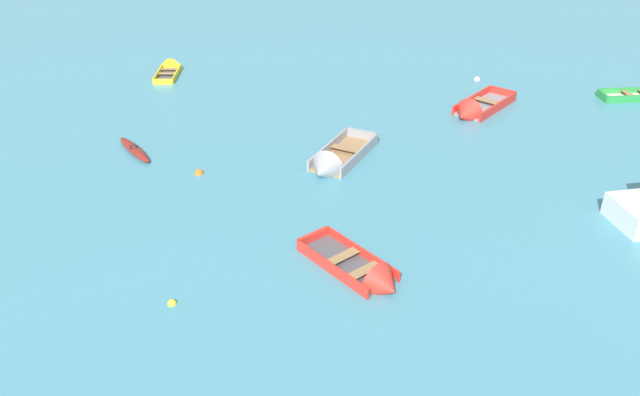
% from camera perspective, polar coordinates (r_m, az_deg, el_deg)
% --- Properties ---
extents(rowboat_red_back_row_left, '(3.69, 3.97, 1.31)m').
position_cam_1_polar(rowboat_red_back_row_left, '(20.92, 4.44, -6.92)').
color(rowboat_red_back_row_left, '#4C4C51').
rests_on(rowboat_red_back_row_left, ground_plane).
extents(rowboat_grey_near_left, '(3.33, 4.76, 1.45)m').
position_cam_1_polar(rowboat_grey_near_left, '(27.62, 1.09, 3.07)').
color(rowboat_grey_near_left, '#99754C').
rests_on(rowboat_grey_near_left, ground_plane).
extents(kayak_maroon_cluster_outer, '(2.28, 2.77, 0.30)m').
position_cam_1_polar(kayak_maroon_cluster_outer, '(30.23, -16.05, 4.13)').
color(kayak_maroon_cluster_outer, maroon).
rests_on(kayak_maroon_cluster_outer, ground_plane).
extents(rowboat_red_near_camera, '(4.05, 4.53, 1.45)m').
position_cam_1_polar(rowboat_red_near_camera, '(33.95, 13.37, 7.50)').
color(rowboat_red_near_camera, gray).
rests_on(rowboat_red_near_camera, ground_plane).
extents(rowboat_yellow_midfield_left, '(1.24, 3.25, 1.05)m').
position_cam_1_polar(rowboat_yellow_midfield_left, '(40.40, -13.04, 11.03)').
color(rowboat_yellow_midfield_left, '#4C4C51').
rests_on(rowboat_yellow_midfield_left, ground_plane).
extents(mooring_buoy_central, '(0.35, 0.35, 0.35)m').
position_cam_1_polar(mooring_buoy_central, '(39.11, 13.68, 10.10)').
color(mooring_buoy_central, silver).
rests_on(mooring_buoy_central, ground_plane).
extents(mooring_buoy_trailing, '(0.29, 0.29, 0.29)m').
position_cam_1_polar(mooring_buoy_trailing, '(20.59, -12.91, -9.07)').
color(mooring_buoy_trailing, yellow).
rests_on(mooring_buoy_trailing, ground_plane).
extents(mooring_buoy_between_boats_left, '(0.38, 0.38, 0.38)m').
position_cam_1_polar(mooring_buoy_between_boats_left, '(27.76, -10.61, 2.13)').
color(mooring_buoy_between_boats_left, orange).
rests_on(mooring_buoy_between_boats_left, ground_plane).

